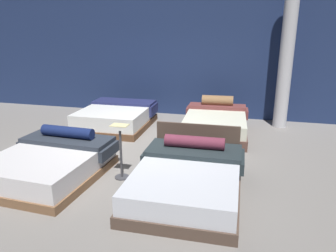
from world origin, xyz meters
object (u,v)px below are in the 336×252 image
(bed_0, at_px, (50,163))
(bed_2, at_px, (116,117))
(bed_1, at_px, (188,178))
(bed_3, at_px, (215,124))
(price_sign, at_px, (121,158))
(support_pillar, at_px, (286,57))

(bed_0, bearing_deg, bed_2, 94.06)
(bed_1, relative_size, bed_2, 1.09)
(bed_3, bearing_deg, bed_2, 176.51)
(bed_0, xyz_separation_m, bed_3, (2.43, 2.94, 0.02))
(bed_3, height_order, price_sign, price_sign)
(bed_3, bearing_deg, price_sign, -118.31)
(bed_1, xyz_separation_m, bed_3, (0.09, 2.90, 0.02))
(bed_0, distance_m, price_sign, 1.21)
(bed_2, height_order, price_sign, price_sign)
(bed_0, relative_size, price_sign, 2.15)
(bed_1, height_order, bed_3, bed_1)
(bed_0, relative_size, support_pillar, 0.57)
(price_sign, bearing_deg, bed_1, -11.06)
(bed_1, height_order, price_sign, price_sign)
(bed_0, xyz_separation_m, support_pillar, (3.95, 4.03, 1.50))
(bed_0, height_order, support_pillar, support_pillar)
(bed_1, bearing_deg, bed_0, 179.61)
(bed_3, bearing_deg, bed_0, -132.72)
(bed_0, bearing_deg, price_sign, 15.35)
(bed_0, xyz_separation_m, bed_1, (2.34, 0.04, 0.00))
(bed_2, height_order, bed_3, bed_3)
(support_pillar, bearing_deg, bed_1, -111.98)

